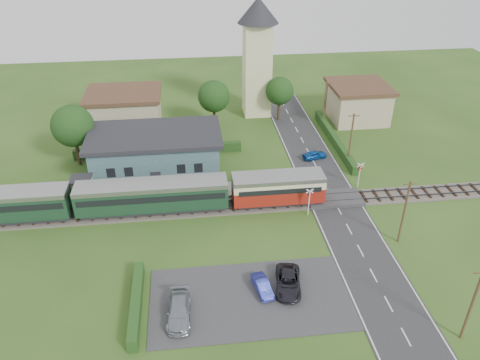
{
  "coord_description": "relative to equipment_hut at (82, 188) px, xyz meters",
  "views": [
    {
      "loc": [
        -5.77,
        -40.66,
        29.23
      ],
      "look_at": [
        -0.46,
        4.0,
        2.22
      ],
      "focal_mm": 35.0,
      "sensor_mm": 36.0,
      "label": 1
    }
  ],
  "objects": [
    {
      "name": "tree_c",
      "position": [
        26.0,
        19.8,
        2.91
      ],
      "size": [
        4.2,
        4.2,
        6.78
      ],
      "color": "#332316",
      "rests_on": "ground"
    },
    {
      "name": "utility_pole_c",
      "position": [
        32.2,
        4.8,
        1.88
      ],
      "size": [
        1.4,
        0.22,
        7.0
      ],
      "color": "#473321",
      "rests_on": "ground"
    },
    {
      "name": "car_on_road",
      "position": [
        28.33,
        6.73,
        -1.15
      ],
      "size": [
        3.42,
        2.08,
        1.09
      ],
      "primitive_type": "imported",
      "rotation": [
        0.0,
        0.0,
        1.84
      ],
      "color": "#0F489D",
      "rests_on": "road"
    },
    {
      "name": "church_tower",
      "position": [
        23.0,
        22.8,
        8.48
      ],
      "size": [
        6.0,
        6.0,
        17.6
      ],
      "color": "beige",
      "rests_on": "ground"
    },
    {
      "name": "crossing_deck",
      "position": [
        28.0,
        -3.2,
        -1.52
      ],
      "size": [
        6.2,
        3.4,
        0.45
      ],
      "primitive_type": "cube",
      "color": "#333335",
      "rests_on": "ground"
    },
    {
      "name": "streetlamp_west",
      "position": [
        -4.0,
        14.8,
        1.29
      ],
      "size": [
        0.3,
        0.3,
        5.15
      ],
      "color": "#3F3F47",
      "rests_on": "ground"
    },
    {
      "name": "pedestrian_far",
      "position": [
        -0.05,
        -0.59,
        -0.32
      ],
      "size": [
        1.07,
        1.17,
        1.96
      ],
      "primitive_type": "imported",
      "rotation": [
        0.0,
        0.0,
        1.14
      ],
      "color": "gray",
      "rests_on": "platform"
    },
    {
      "name": "hedge_station",
      "position": [
        8.0,
        10.3,
        -1.1
      ],
      "size": [
        22.0,
        0.8,
        1.3
      ],
      "primitive_type": "cube",
      "color": "#193814",
      "rests_on": "ground"
    },
    {
      "name": "road",
      "position": [
        28.0,
        -5.2,
        -1.72
      ],
      "size": [
        6.0,
        70.0,
        0.05
      ],
      "primitive_type": "cube",
      "color": "#28282B",
      "rests_on": "ground"
    },
    {
      "name": "train",
      "position": [
        4.71,
        -3.2,
        0.43
      ],
      "size": [
        43.2,
        2.9,
        3.4
      ],
      "color": "#232328",
      "rests_on": "ground"
    },
    {
      "name": "crossing_signal_near",
      "position": [
        24.4,
        -5.61,
        0.39
      ],
      "size": [
        0.84,
        0.28,
        3.28
      ],
      "color": "silver",
      "rests_on": "ground"
    },
    {
      "name": "car_park_blue",
      "position": [
        17.68,
        -16.42,
        -1.14
      ],
      "size": [
        1.72,
        3.38,
        1.06
      ],
      "primitive_type": "imported",
      "rotation": [
        0.0,
        0.0,
        0.19
      ],
      "color": "#2933A2",
      "rests_on": "car_park"
    },
    {
      "name": "hedge_carpark",
      "position": [
        7.0,
        -17.2,
        -1.15
      ],
      "size": [
        0.8,
        9.0,
        1.2
      ],
      "primitive_type": "cube",
      "color": "#193814",
      "rests_on": "ground"
    },
    {
      "name": "car_park_silver",
      "position": [
        10.51,
        -18.56,
        -1.0
      ],
      "size": [
        2.05,
        4.66,
        1.33
      ],
      "primitive_type": "imported",
      "rotation": [
        0.0,
        0.0,
        -0.04
      ],
      "color": "gray",
      "rests_on": "car_park"
    },
    {
      "name": "car_park_dark",
      "position": [
        19.96,
        -16.32,
        -1.03
      ],
      "size": [
        2.86,
        4.85,
        1.27
      ],
      "primitive_type": "imported",
      "rotation": [
        0.0,
        0.0,
        -0.17
      ],
      "color": "black",
      "rests_on": "car_park"
    },
    {
      "name": "railway_track",
      "position": [
        18.0,
        -3.2,
        -1.64
      ],
      "size": [
        76.0,
        3.2,
        0.49
      ],
      "color": "#4C443D",
      "rests_on": "ground"
    },
    {
      "name": "platform",
      "position": [
        8.0,
        0.0,
        -1.52
      ],
      "size": [
        30.0,
        3.0,
        0.45
      ],
      "primitive_type": "cube",
      "color": "gray",
      "rests_on": "ground"
    },
    {
      "name": "hedge_roadside",
      "position": [
        32.2,
        10.8,
        -1.15
      ],
      "size": [
        0.8,
        18.0,
        1.2
      ],
      "primitive_type": "cube",
      "color": "#193814",
      "rests_on": "ground"
    },
    {
      "name": "utility_pole_a",
      "position": [
        32.2,
        -23.2,
        1.88
      ],
      "size": [
        1.4,
        0.22,
        7.0
      ],
      "color": "#473321",
      "rests_on": "ground"
    },
    {
      "name": "utility_pole_d",
      "position": [
        32.2,
        16.8,
        1.88
      ],
      "size": [
        1.4,
        0.22,
        7.0
      ],
      "color": "#473321",
      "rests_on": "ground"
    },
    {
      "name": "streetlamp_east",
      "position": [
        34.0,
        21.8,
        1.29
      ],
      "size": [
        0.3,
        0.3,
        5.15
      ],
      "color": "#3F3F47",
      "rests_on": "ground"
    },
    {
      "name": "tree_b",
      "position": [
        16.0,
        17.8,
        3.27
      ],
      "size": [
        4.6,
        4.6,
        7.34
      ],
      "color": "#332316",
      "rests_on": "ground"
    },
    {
      "name": "house_west",
      "position": [
        3.0,
        19.8,
        1.04
      ],
      "size": [
        10.8,
        8.8,
        5.5
      ],
      "color": "tan",
      "rests_on": "ground"
    },
    {
      "name": "utility_pole_b",
      "position": [
        32.2,
        -11.2,
        1.88
      ],
      "size": [
        1.4,
        0.22,
        7.0
      ],
      "color": "#473321",
      "rests_on": "ground"
    },
    {
      "name": "crossing_signal_far",
      "position": [
        31.6,
        -0.81,
        0.39
      ],
      "size": [
        0.84,
        0.28,
        3.28
      ],
      "color": "silver",
      "rests_on": "ground"
    },
    {
      "name": "tree_a",
      "position": [
        -2.0,
        8.8,
        3.63
      ],
      "size": [
        5.2,
        5.2,
        8.0
      ],
      "color": "#332316",
      "rests_on": "ground"
    },
    {
      "name": "house_east",
      "position": [
        38.0,
        18.8,
        1.05
      ],
      "size": [
        8.8,
        8.8,
        5.5
      ],
      "color": "tan",
      "rests_on": "ground"
    },
    {
      "name": "equipment_hut",
      "position": [
        0.0,
        0.0,
        0.0
      ],
      "size": [
        2.3,
        2.3,
        2.55
      ],
      "color": "beige",
      "rests_on": "platform"
    },
    {
      "name": "station_building",
      "position": [
        8.0,
        5.79,
        0.95
      ],
      "size": [
        16.0,
        9.0,
        5.3
      ],
      "color": "slate",
      "rests_on": "ground"
    },
    {
      "name": "pedestrian_near",
      "position": [
        15.96,
        -0.63,
        -0.46
      ],
      "size": [
        0.71,
        0.58,
        1.68
      ],
      "primitive_type": "imported",
      "rotation": [
        0.0,
        0.0,
        2.82
      ],
      "color": "gray",
      "rests_on": "platform"
    },
    {
      "name": "car_park",
      "position": [
        16.5,
        -17.2,
        -1.71
      ],
      "size": [
        17.0,
        9.0,
        0.08
      ],
      "primitive_type": "cube",
      "color": "#333335",
      "rests_on": "ground"
    },
    {
      "name": "ground",
      "position": [
        18.0,
        -5.2,
        -1.75
      ],
      "size": [
        120.0,
        120.0,
        0.0
      ],
      "primitive_type": "plane",
      "color": "#2D4C19"
    }
  ]
}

